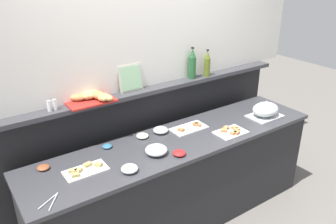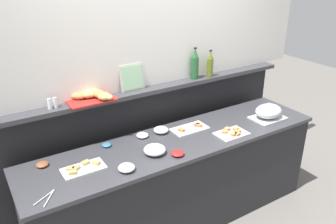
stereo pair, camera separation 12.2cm
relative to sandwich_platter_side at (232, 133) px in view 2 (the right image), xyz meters
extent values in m
plane|color=slate|center=(-0.47, 0.76, -0.91)|extent=(12.00, 12.00, 0.00)
cube|color=black|center=(-0.47, 0.16, -0.48)|extent=(2.76, 0.62, 0.86)
cube|color=#38383D|center=(-0.47, 0.16, -0.03)|extent=(2.80, 0.66, 0.03)
cube|color=black|center=(-0.47, 0.67, -0.30)|extent=(3.07, 0.08, 1.22)
cube|color=#38383D|center=(-0.47, 0.62, 0.33)|extent=(3.07, 0.22, 0.04)
cube|color=white|center=(-0.47, 0.69, 1.02)|extent=(3.67, 0.08, 1.34)
cube|color=silver|center=(0.00, 0.00, -0.01)|extent=(0.29, 0.20, 0.01)
cube|color=#B7844C|center=(0.05, -0.02, 0.00)|extent=(0.06, 0.05, 0.01)
cube|color=#B24738|center=(0.05, -0.02, 0.01)|extent=(0.06, 0.05, 0.01)
cube|color=#B7844C|center=(0.05, -0.02, 0.02)|extent=(0.06, 0.05, 0.01)
cube|color=#B7844C|center=(-0.06, 0.04, 0.00)|extent=(0.07, 0.07, 0.01)
cube|color=#B24738|center=(-0.06, 0.04, 0.01)|extent=(0.07, 0.07, 0.01)
cube|color=#B7844C|center=(-0.06, 0.04, 0.02)|extent=(0.07, 0.07, 0.01)
cube|color=#B7844C|center=(-0.01, 0.06, 0.00)|extent=(0.06, 0.05, 0.01)
cube|color=#B24738|center=(-0.01, 0.06, 0.01)|extent=(0.06, 0.05, 0.01)
cube|color=#B7844C|center=(-0.01, 0.06, 0.02)|extent=(0.06, 0.05, 0.01)
cube|color=#B7844C|center=(0.07, 0.02, 0.00)|extent=(0.05, 0.06, 0.01)
cube|color=#B24738|center=(0.07, 0.02, 0.01)|extent=(0.05, 0.06, 0.01)
cube|color=#B7844C|center=(0.07, 0.02, 0.02)|extent=(0.05, 0.06, 0.01)
cube|color=#B7844C|center=(0.01, -0.06, 0.00)|extent=(0.07, 0.06, 0.01)
cube|color=#B24738|center=(0.01, -0.06, 0.01)|extent=(0.07, 0.06, 0.01)
cube|color=#B7844C|center=(0.01, -0.06, 0.02)|extent=(0.07, 0.06, 0.01)
cube|color=#B7844C|center=(-0.02, -0.05, 0.00)|extent=(0.06, 0.05, 0.01)
cube|color=#B24738|center=(-0.02, -0.05, 0.01)|extent=(0.06, 0.05, 0.01)
cube|color=#B7844C|center=(-0.02, -0.05, 0.02)|extent=(0.06, 0.05, 0.01)
cube|color=white|center=(-0.27, 0.29, -0.01)|extent=(0.35, 0.18, 0.01)
cube|color=#AD7A47|center=(-0.18, 0.27, 0.00)|extent=(0.07, 0.07, 0.01)
cube|color=#B24738|center=(-0.18, 0.27, 0.01)|extent=(0.07, 0.07, 0.01)
cube|color=#AD7A47|center=(-0.18, 0.27, 0.02)|extent=(0.07, 0.07, 0.01)
cube|color=#AD7A47|center=(-0.37, 0.27, 0.00)|extent=(0.06, 0.07, 0.01)
cube|color=#B24738|center=(-0.37, 0.27, 0.01)|extent=(0.06, 0.07, 0.01)
cube|color=#AD7A47|center=(-0.37, 0.27, 0.02)|extent=(0.06, 0.07, 0.01)
cube|color=#AD7A47|center=(-0.18, 0.29, 0.00)|extent=(0.06, 0.05, 0.01)
cube|color=#B24738|center=(-0.18, 0.29, 0.01)|extent=(0.06, 0.05, 0.01)
cube|color=#AD7A47|center=(-0.18, 0.29, 0.02)|extent=(0.06, 0.05, 0.01)
cube|color=white|center=(-1.35, 0.17, -0.01)|extent=(0.32, 0.17, 0.01)
cube|color=tan|center=(-1.40, 0.17, 0.00)|extent=(0.07, 0.06, 0.01)
cube|color=#66994C|center=(-1.40, 0.17, 0.01)|extent=(0.07, 0.06, 0.01)
cube|color=tan|center=(-1.40, 0.17, 0.02)|extent=(0.07, 0.06, 0.01)
cube|color=tan|center=(-1.44, 0.19, 0.00)|extent=(0.07, 0.07, 0.01)
cube|color=#66994C|center=(-1.44, 0.19, 0.01)|extent=(0.07, 0.07, 0.01)
cube|color=tan|center=(-1.44, 0.19, 0.02)|extent=(0.07, 0.07, 0.01)
cube|color=tan|center=(-1.31, 0.21, 0.00)|extent=(0.06, 0.05, 0.01)
cube|color=#66994C|center=(-1.31, 0.21, 0.01)|extent=(0.06, 0.05, 0.01)
cube|color=tan|center=(-1.31, 0.21, 0.02)|extent=(0.06, 0.05, 0.01)
cube|color=tan|center=(-1.44, 0.13, 0.00)|extent=(0.07, 0.06, 0.01)
cube|color=#66994C|center=(-1.44, 0.13, 0.01)|extent=(0.07, 0.06, 0.01)
cube|color=tan|center=(-1.44, 0.13, 0.02)|extent=(0.07, 0.06, 0.01)
cube|color=tan|center=(-1.25, 0.16, 0.00)|extent=(0.06, 0.07, 0.01)
cube|color=#66994C|center=(-1.25, 0.16, 0.01)|extent=(0.06, 0.07, 0.01)
cube|color=tan|center=(-1.25, 0.16, 0.02)|extent=(0.06, 0.07, 0.01)
cube|color=#B7BABF|center=(0.53, 0.06, -0.01)|extent=(0.34, 0.24, 0.01)
ellipsoid|color=silver|center=(0.53, 0.06, 0.07)|extent=(0.29, 0.23, 0.14)
sphere|color=#B7BABF|center=(0.53, 0.06, 0.15)|extent=(0.02, 0.02, 0.02)
ellipsoid|color=silver|center=(-0.54, 0.37, 0.02)|extent=(0.14, 0.14, 0.06)
ellipsoid|color=white|center=(-0.54, 0.37, 0.01)|extent=(0.11, 0.11, 0.03)
ellipsoid|color=silver|center=(-1.08, -0.03, 0.01)|extent=(0.13, 0.13, 0.05)
ellipsoid|color=#E5CC66|center=(-1.08, -0.03, 0.00)|extent=(0.10, 0.10, 0.03)
ellipsoid|color=silver|center=(-0.77, 0.07, 0.03)|extent=(0.18, 0.18, 0.07)
ellipsoid|color=#599959|center=(-0.77, 0.07, 0.01)|extent=(0.14, 0.14, 0.04)
ellipsoid|color=red|center=(-0.63, -0.05, 0.01)|extent=(0.11, 0.11, 0.04)
ellipsoid|color=silver|center=(-0.72, 0.38, 0.01)|extent=(0.11, 0.11, 0.04)
ellipsoid|color=brown|center=(-1.61, 0.37, 0.00)|extent=(0.09, 0.09, 0.03)
ellipsoid|color=teal|center=(-1.06, 0.40, 0.00)|extent=(0.08, 0.08, 0.03)
cylinder|color=#B7BABF|center=(-1.67, -0.06, -0.01)|extent=(0.11, 0.15, 0.01)
cylinder|color=#B7BABF|center=(-1.69, -0.03, -0.01)|extent=(0.16, 0.10, 0.01)
sphere|color=#B7BABF|center=(-1.62, 0.01, -0.01)|extent=(0.01, 0.01, 0.01)
cylinder|color=#56661E|center=(0.17, 0.57, 0.45)|extent=(0.06, 0.06, 0.19)
cone|color=#56661E|center=(0.17, 0.57, 0.58)|extent=(0.05, 0.05, 0.07)
cylinder|color=black|center=(0.17, 0.57, 0.62)|extent=(0.03, 0.03, 0.02)
cylinder|color=#23562D|center=(0.00, 0.60, 0.46)|extent=(0.08, 0.08, 0.22)
cone|color=#23562D|center=(0.00, 0.60, 0.61)|extent=(0.06, 0.06, 0.08)
cylinder|color=black|center=(0.00, 0.60, 0.66)|extent=(0.03, 0.03, 0.02)
cylinder|color=white|center=(-1.44, 0.59, 0.39)|extent=(0.03, 0.03, 0.08)
cylinder|color=#B7BABF|center=(-1.44, 0.59, 0.43)|extent=(0.03, 0.03, 0.01)
cylinder|color=white|center=(-1.39, 0.59, 0.39)|extent=(0.03, 0.03, 0.08)
cylinder|color=#B7BABF|center=(-1.39, 0.59, 0.43)|extent=(0.03, 0.03, 0.01)
cube|color=#B2231E|center=(-1.10, 0.59, 0.36)|extent=(0.40, 0.26, 0.02)
ellipsoid|color=tan|center=(-1.01, 0.52, 0.40)|extent=(0.12, 0.15, 0.06)
ellipsoid|color=tan|center=(-1.09, 0.63, 0.40)|extent=(0.15, 0.15, 0.06)
ellipsoid|color=#B7844C|center=(-1.12, 0.67, 0.40)|extent=(0.17, 0.16, 0.06)
ellipsoid|color=tan|center=(-1.05, 0.66, 0.40)|extent=(0.16, 0.17, 0.06)
ellipsoid|color=#AD7A47|center=(-1.02, 0.58, 0.40)|extent=(0.11, 0.14, 0.07)
ellipsoid|color=tan|center=(-1.10, 0.63, 0.40)|extent=(0.15, 0.14, 0.06)
ellipsoid|color=tan|center=(-0.99, 0.51, 0.40)|extent=(0.14, 0.17, 0.06)
ellipsoid|color=#AD7A47|center=(-1.19, 0.64, 0.40)|extent=(0.15, 0.14, 0.06)
ellipsoid|color=#B7844C|center=(-1.01, 0.52, 0.40)|extent=(0.15, 0.15, 0.06)
cube|color=#B2AD9E|center=(-0.68, 0.63, 0.47)|extent=(0.23, 0.05, 0.24)
cube|color=#8CB78C|center=(-0.68, 0.63, 0.47)|extent=(0.20, 0.04, 0.21)
camera|label=1|loc=(-2.09, -2.00, 1.46)|focal=36.97mm
camera|label=2|loc=(-1.99, -2.07, 1.46)|focal=36.97mm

